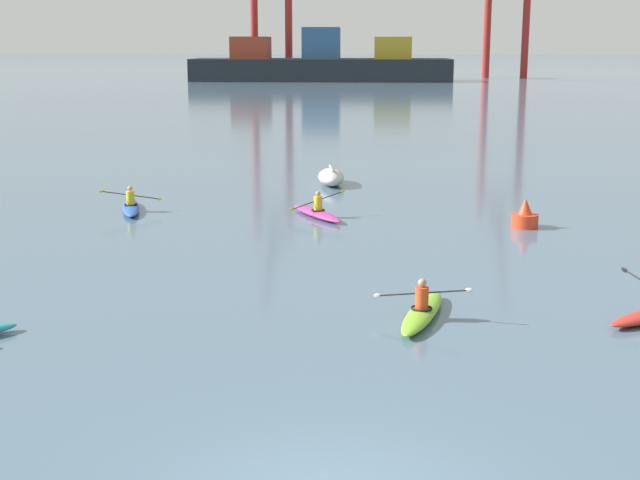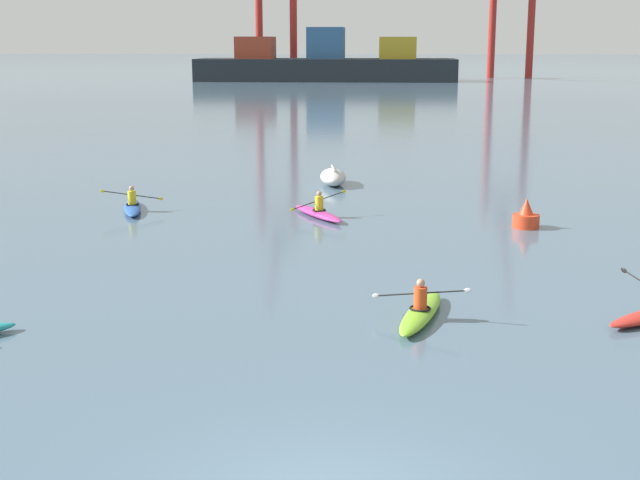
% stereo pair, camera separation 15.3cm
% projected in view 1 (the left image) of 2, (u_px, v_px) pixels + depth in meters
% --- Properties ---
extents(container_barge, '(39.85, 10.47, 8.11)m').
position_uv_depth(container_barge, '(321.00, 64.00, 136.63)').
color(container_barge, '#1E2328').
rests_on(container_barge, ground).
extents(capsized_dinghy, '(1.40, 2.71, 0.76)m').
position_uv_depth(capsized_dinghy, '(331.00, 177.00, 38.30)').
color(capsized_dinghy, beige).
rests_on(capsized_dinghy, ground).
extents(channel_buoy, '(0.90, 0.90, 1.00)m').
position_uv_depth(channel_buoy, '(525.00, 217.00, 29.58)').
color(channel_buoy, red).
rests_on(channel_buoy, ground).
extents(kayak_blue, '(2.19, 3.44, 0.95)m').
position_uv_depth(kayak_blue, '(131.00, 207.00, 32.42)').
color(kayak_blue, '#2856B2').
rests_on(kayak_blue, ground).
extents(kayak_magenta, '(2.27, 3.22, 0.95)m').
position_uv_depth(kayak_magenta, '(317.00, 212.00, 31.35)').
color(kayak_magenta, '#C13384').
rests_on(kayak_magenta, ground).
extents(kayak_lime, '(2.21, 3.44, 0.95)m').
position_uv_depth(kayak_lime, '(422.00, 311.00, 19.91)').
color(kayak_lime, '#7ABC2D').
rests_on(kayak_lime, ground).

